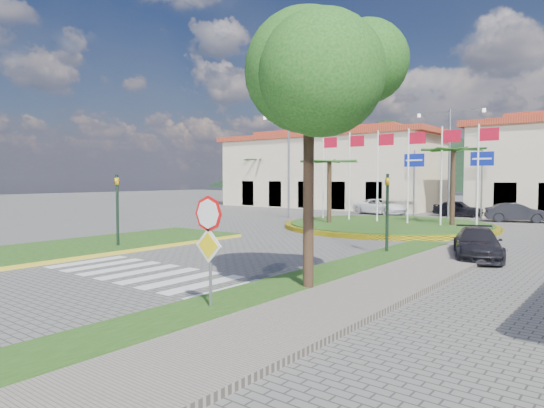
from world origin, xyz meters
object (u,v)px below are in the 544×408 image
Objects in this scene: white_van at (380,207)px; car_side_right at (477,244)px; stop_sign at (209,234)px; car_dark_b at (516,213)px; deciduous_tree at (309,95)px; roundabout_island at (388,225)px; car_dark_a at (458,208)px.

white_van is 1.16× the size of car_side_right.
car_dark_b is (0.42, 29.03, -1.14)m from stop_sign.
deciduous_tree is 26.38m from car_dark_b.
roundabout_island reaches higher than car_dark_a.
car_dark_a is at bearing 42.92° from car_dark_b.
roundabout_island reaches higher than white_van.
deciduous_tree is 1.47× the size of white_van.
car_dark_b is at bearing 89.17° from stop_sign.
roundabout_island is 20.69m from stop_sign.
stop_sign reaches higher than car_side_right.
roundabout_island is at bearing 129.55° from car_dark_b.
car_dark_b is (10.43, -0.63, 0.01)m from white_van.
stop_sign is 31.72m from car_dark_a.
stop_sign is 29.06m from car_dark_b.
stop_sign is 0.67× the size of car_dark_b.
car_dark_a is at bearing 99.65° from deciduous_tree.
stop_sign is at bearing -174.62° from car_dark_a.
deciduous_tree is at bearing -146.14° from white_van.
deciduous_tree is (0.60, 3.04, 3.38)m from stop_sign.
car_dark_a is (-4.23, 31.42, -1.15)m from stop_sign.
roundabout_island is 10.91m from white_van.
deciduous_tree is at bearing -72.09° from roundabout_island.
white_van is at bearing 104.61° from car_dark_a.
car_side_right is at bearing -133.21° from white_van.
deciduous_tree is 29.02m from white_van.
car_dark_a is 21.13m from car_side_right.
white_van is at bearing 117.99° from roundabout_island.
car_dark_b is (5.31, 8.99, 0.48)m from roundabout_island.
car_side_right is (2.00, 8.39, -4.60)m from deciduous_tree.
car_side_right is (12.61, -18.24, -0.07)m from white_van.
car_side_right is (2.60, 11.43, -1.21)m from stop_sign.
roundabout_island is 11.42m from car_side_right.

